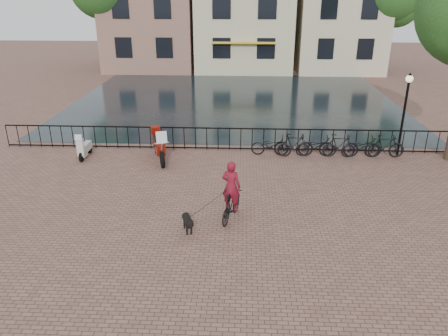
{
  "coord_description": "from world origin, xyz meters",
  "views": [
    {
      "loc": [
        0.63,
        -10.18,
        6.67
      ],
      "look_at": [
        0.0,
        3.0,
        1.2
      ],
      "focal_mm": 35.0,
      "sensor_mm": 36.0,
      "label": 1
    }
  ],
  "objects_px": {
    "cyclist": "(231,194)",
    "scooter": "(84,144)",
    "dog": "(188,223)",
    "motorcycle": "(159,142)",
    "lamp_post": "(406,101)"
  },
  "relations": [
    {
      "from": "cyclist",
      "to": "scooter",
      "type": "relative_size",
      "value": 1.72
    },
    {
      "from": "dog",
      "to": "scooter",
      "type": "relative_size",
      "value": 0.68
    },
    {
      "from": "cyclist",
      "to": "dog",
      "type": "bearing_deg",
      "value": 49.44
    },
    {
      "from": "cyclist",
      "to": "scooter",
      "type": "bearing_deg",
      "value": -21.56
    },
    {
      "from": "motorcycle",
      "to": "scooter",
      "type": "distance_m",
      "value": 3.2
    },
    {
      "from": "dog",
      "to": "lamp_post",
      "type": "bearing_deg",
      "value": 20.2
    },
    {
      "from": "lamp_post",
      "to": "dog",
      "type": "xyz_separation_m",
      "value": [
        -8.17,
        -6.63,
        -2.09
      ]
    },
    {
      "from": "dog",
      "to": "scooter",
      "type": "xyz_separation_m",
      "value": [
        -5.08,
        5.86,
        0.32
      ]
    },
    {
      "from": "cyclist",
      "to": "motorcycle",
      "type": "distance_m",
      "value": 5.79
    },
    {
      "from": "lamp_post",
      "to": "dog",
      "type": "relative_size",
      "value": 3.86
    },
    {
      "from": "lamp_post",
      "to": "motorcycle",
      "type": "bearing_deg",
      "value": -174.45
    },
    {
      "from": "scooter",
      "to": "cyclist",
      "type": "bearing_deg",
      "value": -39.06
    },
    {
      "from": "motorcycle",
      "to": "scooter",
      "type": "height_order",
      "value": "motorcycle"
    },
    {
      "from": "dog",
      "to": "motorcycle",
      "type": "distance_m",
      "value": 5.98
    },
    {
      "from": "lamp_post",
      "to": "motorcycle",
      "type": "distance_m",
      "value": 10.23
    }
  ]
}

